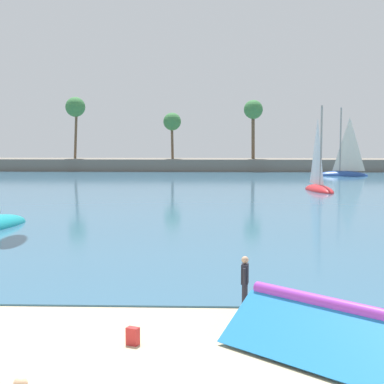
% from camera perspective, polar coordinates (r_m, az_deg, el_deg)
% --- Properties ---
extents(sea, '(220.00, 109.84, 0.06)m').
position_cam_1_polar(sea, '(72.53, 0.15, 1.36)').
color(sea, '#33607F').
rests_on(sea, ground).
extents(palm_headland, '(105.06, 6.07, 12.09)m').
position_cam_1_polar(palm_headland, '(87.50, -1.72, 3.46)').
color(palm_headland, slate).
rests_on(palm_headland, ground).
extents(folded_kite, '(5.14, 5.05, 1.30)m').
position_cam_1_polar(folded_kite, '(14.70, 12.69, -11.51)').
color(folded_kite, '#237FD1').
rests_on(folded_kite, ground).
extents(person_at_waterline, '(0.24, 0.55, 1.67)m').
position_cam_1_polar(person_at_waterline, '(17.55, 5.08, -8.62)').
color(person_at_waterline, '#23232D').
rests_on(person_at_waterline, ground).
extents(backpack_near_kite, '(0.35, 0.35, 0.44)m').
position_cam_1_polar(backpack_near_kite, '(15.16, -5.66, -13.60)').
color(backpack_near_kite, red).
rests_on(backpack_near_kite, ground).
extents(sailboat_near_shore, '(6.63, 2.84, 9.30)m').
position_cam_1_polar(sailboat_near_shore, '(78.37, 14.32, 2.13)').
color(sailboat_near_shore, '#234793').
rests_on(sailboat_near_shore, sea).
extents(sailboat_far_left, '(2.80, 6.04, 8.43)m').
position_cam_1_polar(sailboat_far_left, '(56.37, 12.05, 0.88)').
color(sailboat_far_left, red).
rests_on(sailboat_far_left, sea).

